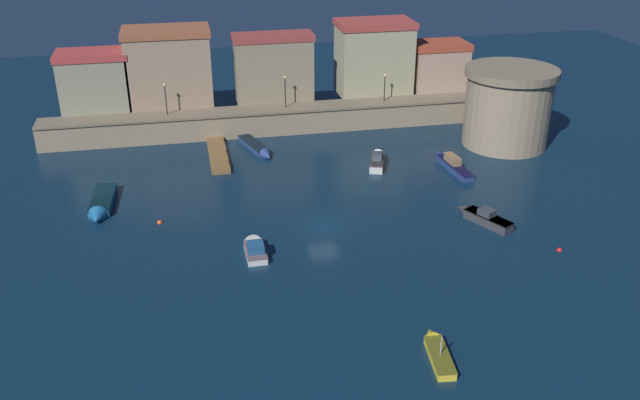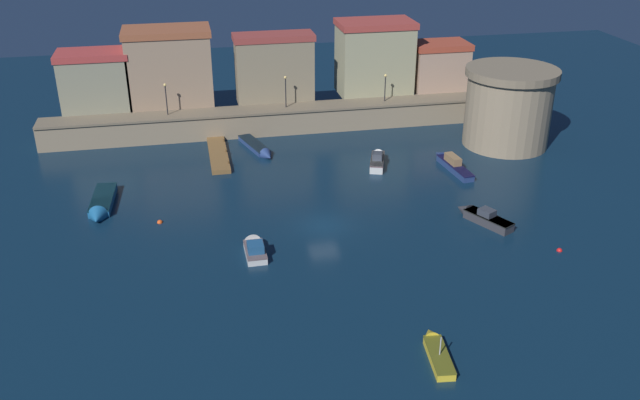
# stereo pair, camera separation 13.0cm
# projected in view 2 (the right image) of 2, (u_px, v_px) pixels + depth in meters

# --- Properties ---
(ground_plane) EXTENTS (132.37, 132.37, 0.00)m
(ground_plane) POSITION_uv_depth(u_px,v_px,m) (324.00, 226.00, 57.71)
(ground_plane) COLOR #0C2338
(quay_wall) EXTENTS (52.77, 3.38, 2.85)m
(quay_wall) POSITION_uv_depth(u_px,v_px,m) (282.00, 119.00, 77.90)
(quay_wall) COLOR gray
(quay_wall) RESTS_ON ground
(old_town_backdrop) EXTENTS (47.37, 5.86, 8.73)m
(old_town_backdrop) POSITION_uv_depth(u_px,v_px,m) (265.00, 66.00, 79.00)
(old_town_backdrop) COLOR gray
(old_town_backdrop) RESTS_ON ground
(fortress_tower) EXTENTS (9.73, 9.73, 8.43)m
(fortress_tower) POSITION_uv_depth(u_px,v_px,m) (508.00, 107.00, 72.99)
(fortress_tower) COLOR gray
(fortress_tower) RESTS_ON ground
(pier_dock) EXTENTS (1.88, 9.52, 0.70)m
(pier_dock) POSITION_uv_depth(u_px,v_px,m) (218.00, 155.00, 71.50)
(pier_dock) COLOR brown
(pier_dock) RESTS_ON ground
(quay_lamp_0) EXTENTS (0.32, 0.32, 3.50)m
(quay_lamp_0) POSITION_uv_depth(u_px,v_px,m) (166.00, 94.00, 74.02)
(quay_lamp_0) COLOR black
(quay_lamp_0) RESTS_ON quay_wall
(quay_lamp_1) EXTENTS (0.32, 0.32, 3.61)m
(quay_lamp_1) POSITION_uv_depth(u_px,v_px,m) (286.00, 87.00, 76.34)
(quay_lamp_1) COLOR black
(quay_lamp_1) RESTS_ON quay_wall
(quay_lamp_2) EXTENTS (0.32, 0.32, 3.17)m
(quay_lamp_2) POSITION_uv_depth(u_px,v_px,m) (385.00, 83.00, 78.52)
(quay_lamp_2) COLOR black
(quay_lamp_2) RESTS_ON quay_wall
(moored_boat_0) EXTENTS (1.85, 7.46, 1.63)m
(moored_boat_0) POSITION_uv_depth(u_px,v_px,m) (451.00, 163.00, 68.75)
(moored_boat_0) COLOR navy
(moored_boat_0) RESTS_ON ground
(moored_boat_1) EXTENTS (1.57, 4.14, 1.69)m
(moored_boat_1) POSITION_uv_depth(u_px,v_px,m) (254.00, 247.00, 53.57)
(moored_boat_1) COLOR silver
(moored_boat_1) RESTS_ON ground
(moored_boat_2) EXTENTS (3.37, 7.27, 1.31)m
(moored_boat_2) POSITION_uv_depth(u_px,v_px,m) (259.00, 148.00, 72.90)
(moored_boat_2) COLOR navy
(moored_boat_2) RESTS_ON ground
(moored_boat_3) EXTENTS (2.16, 7.43, 1.70)m
(moored_boat_3) POSITION_uv_depth(u_px,v_px,m) (101.00, 205.00, 60.38)
(moored_boat_3) COLOR #195689
(moored_boat_3) RESTS_ON ground
(moored_boat_4) EXTENTS (3.71, 5.56, 1.56)m
(moored_boat_4) POSITION_uv_depth(u_px,v_px,m) (482.00, 217.00, 58.17)
(moored_boat_4) COLOR #333338
(moored_boat_4) RESTS_ON ground
(moored_boat_5) EXTENTS (1.63, 4.85, 2.10)m
(moored_boat_5) POSITION_uv_depth(u_px,v_px,m) (436.00, 350.00, 42.30)
(moored_boat_5) COLOR gold
(moored_boat_5) RESTS_ON ground
(moored_boat_6) EXTENTS (2.93, 5.58, 1.72)m
(moored_boat_6) POSITION_uv_depth(u_px,v_px,m) (378.00, 159.00, 69.65)
(moored_boat_6) COLOR silver
(moored_boat_6) RESTS_ON ground
(mooring_buoy_0) EXTENTS (0.44, 0.44, 0.44)m
(mooring_buoy_0) POSITION_uv_depth(u_px,v_px,m) (559.00, 251.00, 53.95)
(mooring_buoy_0) COLOR red
(mooring_buoy_0) RESTS_ON ground
(mooring_buoy_1) EXTENTS (0.49, 0.49, 0.49)m
(mooring_buoy_1) POSITION_uv_depth(u_px,v_px,m) (160.00, 223.00, 58.24)
(mooring_buoy_1) COLOR #EA4C19
(mooring_buoy_1) RESTS_ON ground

